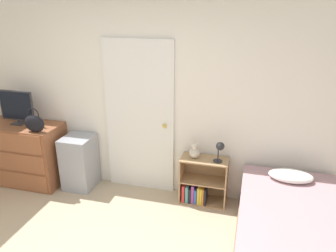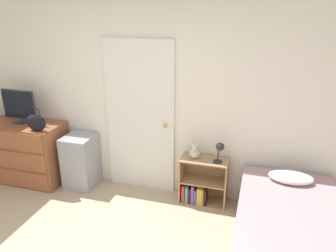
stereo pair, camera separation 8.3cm
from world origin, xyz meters
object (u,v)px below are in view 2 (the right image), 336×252
dresser (27,152)px  desk_lamp (220,149)px  bookshelf (200,185)px  bed (290,242)px  storage_bin (81,161)px  teddy_bear (195,152)px  handbag (36,122)px  tv (19,106)px

dresser → desk_lamp: 2.71m
bookshelf → bed: size_ratio=0.30×
storage_bin → bookshelf: 1.67m
teddy_bear → desk_lamp: desk_lamp is taller
handbag → storage_bin: 0.79m
handbag → bookshelf: size_ratio=0.53×
handbag → bed: size_ratio=0.16×
bookshelf → handbag: bearing=-171.6°
storage_bin → bed: storage_bin is taller
tv → desk_lamp: bearing=1.2°
handbag → bookshelf: bearing=8.4°
dresser → tv: tv is taller
bookshelf → tv: bearing=-177.7°
dresser → handbag: handbag is taller
tv → teddy_bear: tv is taller
tv → bookshelf: (2.50, 0.10, -0.87)m
bookshelf → teddy_bear: size_ratio=3.05×
handbag → bookshelf: handbag is taller
bookshelf → dresser: bearing=-177.0°
handbag → desk_lamp: (2.32, 0.27, -0.19)m
handbag → bed: bearing=-9.6°
dresser → desk_lamp: bearing=1.8°
storage_bin → bed: (2.70, -0.77, -0.10)m
bookshelf → teddy_bear: bearing=-179.5°
bed → teddy_bear: bearing=143.3°
tv → handbag: size_ratio=1.56×
teddy_bear → bed: 1.46m
storage_bin → tv: bearing=-177.7°
desk_lamp → bed: (0.81, -0.80, -0.52)m
dresser → bookshelf: size_ratio=1.75×
dresser → bookshelf: bearing=3.0°
handbag → bookshelf: (2.10, 0.31, -0.74)m
handbag → storage_bin: size_ratio=0.44×
tv → desk_lamp: tv is taller
dresser → tv: 0.67m
storage_bin → desk_lamp: desk_lamp is taller
storage_bin → bookshelf: size_ratio=1.21×
desk_lamp → bed: 1.25m
teddy_bear → bookshelf: bearing=0.5°
bed → dresser: bearing=168.5°
tv → teddy_bear: (2.41, 0.10, -0.41)m
desk_lamp → tv: bearing=-178.8°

